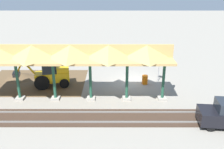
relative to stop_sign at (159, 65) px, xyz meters
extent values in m
plane|color=gray|center=(2.54, -0.13, -1.79)|extent=(120.00, 120.00, 0.00)
cube|color=brown|center=(12.40, 0.15, -1.79)|extent=(9.90, 7.00, 0.01)
cube|color=#9E998E|center=(0.34, 4.06, -1.69)|extent=(0.70, 0.70, 0.20)
cylinder|color=#1E4C38|center=(0.34, 4.06, 0.01)|extent=(0.24, 0.24, 3.60)
cube|color=#9E998E|center=(3.43, 4.06, -1.69)|extent=(0.70, 0.70, 0.20)
cylinder|color=#1E4C38|center=(3.43, 4.06, 0.01)|extent=(0.24, 0.24, 3.60)
cube|color=#9E998E|center=(6.51, 4.06, -1.69)|extent=(0.70, 0.70, 0.20)
cylinder|color=#1E4C38|center=(6.51, 4.06, 0.01)|extent=(0.24, 0.24, 3.60)
cube|color=#9E998E|center=(9.59, 4.06, -1.69)|extent=(0.70, 0.70, 0.20)
cylinder|color=#1E4C38|center=(9.59, 4.06, 0.01)|extent=(0.24, 0.24, 3.60)
cube|color=#9E998E|center=(12.68, 4.06, -1.69)|extent=(0.70, 0.70, 0.20)
cylinder|color=#1E4C38|center=(12.68, 4.06, 0.01)|extent=(0.24, 0.24, 3.60)
cube|color=tan|center=(8.05, 4.06, 1.91)|extent=(16.62, 3.20, 0.20)
cube|color=tan|center=(8.05, 4.06, 2.56)|extent=(16.62, 0.20, 1.10)
pyramid|color=tan|center=(1.88, 4.06, 2.56)|extent=(2.78, 3.20, 1.10)
pyramid|color=tan|center=(4.97, 4.06, 2.56)|extent=(2.78, 3.20, 1.10)
pyramid|color=tan|center=(8.05, 4.06, 2.56)|extent=(2.78, 3.20, 1.10)
pyramid|color=tan|center=(11.13, 4.06, 2.56)|extent=(2.78, 3.20, 1.10)
cube|color=slate|center=(2.54, 6.43, -1.71)|extent=(60.00, 0.08, 0.15)
cube|color=slate|center=(2.54, 7.86, -1.71)|extent=(60.00, 0.08, 0.15)
cube|color=#38281E|center=(2.54, 7.15, -1.77)|extent=(60.00, 2.58, 0.03)
cylinder|color=gray|center=(0.00, 0.00, -0.65)|extent=(0.06, 0.06, 2.29)
cylinder|color=red|center=(0.00, 0.00, 0.31)|extent=(0.61, 0.50, 0.76)
cube|color=#EAB214|center=(10.45, 1.16, -0.82)|extent=(3.40, 1.93, 0.90)
cube|color=#1E262D|center=(10.65, 1.20, 0.33)|extent=(1.51, 1.41, 1.40)
cube|color=#EAB214|center=(9.45, 0.95, -0.12)|extent=(1.35, 1.30, 0.50)
cylinder|color=black|center=(11.54, 0.66, -1.09)|extent=(1.43, 0.58, 1.40)
cylinder|color=black|center=(11.25, 2.06, -1.09)|extent=(1.43, 0.58, 1.40)
cylinder|color=black|center=(9.52, 0.30, -1.34)|extent=(0.94, 0.48, 0.90)
cylinder|color=black|center=(9.25, 1.57, -1.34)|extent=(0.94, 0.48, 0.90)
cylinder|color=#EAB214|center=(12.47, 1.58, 0.29)|extent=(1.08, 0.39, 1.41)
cylinder|color=#EAB214|center=(13.26, 1.75, 0.33)|extent=(0.86, 0.33, 1.31)
cube|color=#47474C|center=(13.61, 1.82, -0.29)|extent=(0.75, 0.91, 0.40)
cone|color=brown|center=(14.35, -0.86, -1.79)|extent=(6.09, 6.09, 1.21)
cylinder|color=black|center=(-2.09, 8.87, -1.49)|extent=(0.62, 0.26, 0.60)
cylinder|color=black|center=(-2.24, 7.41, -1.49)|extent=(0.62, 0.26, 0.60)
cylinder|color=orange|center=(1.43, 0.66, -1.34)|extent=(0.56, 0.56, 0.90)
camera|label=1|loc=(4.66, 23.50, 8.03)|focal=40.00mm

